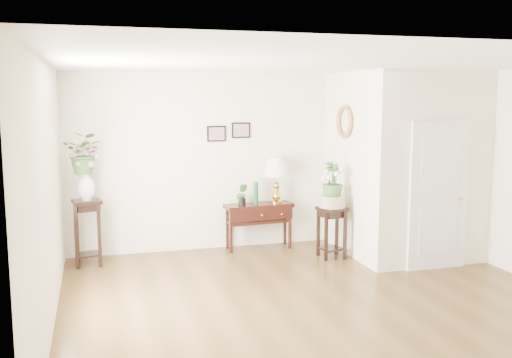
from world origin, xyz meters
name	(u,v)px	position (x,y,z in m)	size (l,w,h in m)	color
floor	(318,301)	(0.00, 0.00, 0.00)	(6.00, 5.50, 0.02)	#453114
ceiling	(322,63)	(0.00, 0.00, 2.80)	(6.00, 5.50, 0.02)	white
wall_back	(256,161)	(0.00, 2.75, 1.40)	(6.00, 0.02, 2.80)	silver
wall_front	(469,242)	(0.00, -2.75, 1.40)	(6.00, 0.02, 2.80)	silver
wall_left	(47,198)	(-3.00, 0.00, 1.40)	(0.02, 5.50, 2.80)	silver
partition	(402,163)	(2.10, 1.77, 1.40)	(1.80, 1.95, 2.80)	silver
door	(438,196)	(2.10, 0.78, 1.05)	(0.90, 0.05, 2.10)	silver
art_print_left	(216,134)	(-0.65, 2.73, 1.85)	(0.30, 0.02, 0.25)	black
art_print_right	(241,130)	(-0.25, 2.73, 1.90)	(0.30, 0.02, 0.25)	black
wall_ornament	(344,122)	(1.16, 1.90, 2.05)	(0.51, 0.51, 0.07)	#A16A3A
console_table	(259,226)	(-0.02, 2.52, 0.37)	(1.10, 0.37, 0.73)	black
table_lamp	(276,181)	(0.28, 2.52, 1.08)	(0.43, 0.43, 0.75)	gold
green_vase	(256,193)	(-0.07, 2.52, 0.90)	(0.07, 0.07, 0.36)	#124E23
potted_plant	(242,195)	(-0.29, 2.52, 0.89)	(0.18, 0.14, 0.32)	#355828
plant_stand_a	(88,233)	(-2.65, 2.30, 0.48)	(0.37, 0.37, 0.96)	black
porcelain_vase	(86,184)	(-2.65, 2.30, 1.19)	(0.25, 0.25, 0.43)	white
lily_arrangement	(85,151)	(-2.65, 2.30, 1.66)	(0.54, 0.47, 0.60)	#355828
plant_stand_b	(332,232)	(0.90, 1.71, 0.39)	(0.37, 0.37, 0.78)	black
ceramic_bowl	(332,202)	(0.90, 1.71, 0.86)	(0.39, 0.39, 0.17)	#B5AC97
narcissus	(333,181)	(0.90, 1.71, 1.18)	(0.32, 0.32, 0.56)	#355828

